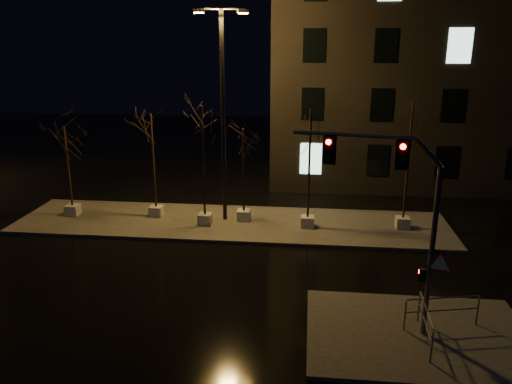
# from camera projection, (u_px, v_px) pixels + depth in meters

# --- Properties ---
(ground) EXTENTS (90.00, 90.00, 0.00)m
(ground) POSITION_uv_depth(u_px,v_px,m) (208.00, 277.00, 19.90)
(ground) COLOR black
(ground) RESTS_ON ground
(median) EXTENTS (22.00, 5.00, 0.15)m
(median) POSITION_uv_depth(u_px,v_px,m) (231.00, 223.00, 25.59)
(median) COLOR #413F3A
(median) RESTS_ON ground
(sidewalk_corner) EXTENTS (7.00, 5.00, 0.15)m
(sidewalk_corner) POSITION_uv_depth(u_px,v_px,m) (418.00, 335.00, 15.77)
(sidewalk_corner) COLOR #413F3A
(sidewalk_corner) RESTS_ON ground
(building) EXTENTS (25.00, 12.00, 15.00)m
(building) POSITION_uv_depth(u_px,v_px,m) (463.00, 65.00, 33.44)
(building) COLOR black
(building) RESTS_ON ground
(tree_0) EXTENTS (1.80, 1.80, 4.86)m
(tree_0) POSITION_uv_depth(u_px,v_px,m) (66.00, 147.00, 25.54)
(tree_0) COLOR beige
(tree_0) RESTS_ON median
(tree_1) EXTENTS (1.80, 1.80, 5.55)m
(tree_1) POSITION_uv_depth(u_px,v_px,m) (152.00, 138.00, 25.18)
(tree_1) COLOR beige
(tree_1) RESTS_ON median
(tree_2) EXTENTS (1.80, 1.80, 6.12)m
(tree_2) POSITION_uv_depth(u_px,v_px,m) (202.00, 133.00, 23.89)
(tree_2) COLOR beige
(tree_2) RESTS_ON median
(tree_3) EXTENTS (1.80, 1.80, 4.91)m
(tree_3) POSITION_uv_depth(u_px,v_px,m) (243.00, 150.00, 24.71)
(tree_3) COLOR beige
(tree_3) RESTS_ON median
(tree_4) EXTENTS (1.80, 1.80, 5.98)m
(tree_4) POSITION_uv_depth(u_px,v_px,m) (310.00, 137.00, 23.56)
(tree_4) COLOR beige
(tree_4) RESTS_ON median
(tree_5) EXTENTS (1.80, 1.80, 6.37)m
(tree_5) POSITION_uv_depth(u_px,v_px,m) (411.00, 131.00, 23.35)
(tree_5) COLOR beige
(tree_5) RESTS_ON median
(traffic_signal_mast) EXTENTS (4.99, 1.24, 6.23)m
(traffic_signal_mast) POSITION_uv_depth(u_px,v_px,m) (401.00, 207.00, 14.92)
(traffic_signal_mast) COLOR #54565B
(traffic_signal_mast) RESTS_ON sidewalk_corner
(streetlight_main) EXTENTS (2.55, 1.04, 10.37)m
(streetlight_main) POSITION_uv_depth(u_px,v_px,m) (223.00, 103.00, 24.23)
(streetlight_main) COLOR black
(streetlight_main) RESTS_ON median
(guard_rail_a) EXTENTS (2.44, 0.59, 1.08)m
(guard_rail_a) POSITION_uv_depth(u_px,v_px,m) (442.00, 308.00, 15.89)
(guard_rail_a) COLOR #54565B
(guard_rail_a) RESTS_ON sidewalk_corner
(guard_rail_b) EXTENTS (0.15, 2.29, 1.09)m
(guard_rail_b) POSITION_uv_depth(u_px,v_px,m) (425.00, 320.00, 15.19)
(guard_rail_b) COLOR #54565B
(guard_rail_b) RESTS_ON sidewalk_corner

